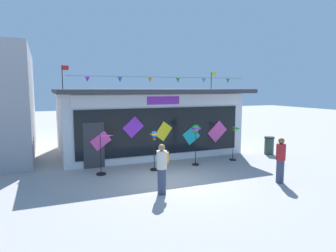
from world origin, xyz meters
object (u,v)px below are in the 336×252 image
wind_spinner_center_right (236,136)px  person_near_camera (281,160)px  trash_bin (269,145)px  kite_shop_building (145,120)px  wind_spinner_far_left (105,147)px  person_mid_plaza (162,168)px  wind_spinner_center_left (196,133)px  wind_spinner_left (154,142)px

wind_spinner_center_right → person_near_camera: 3.71m
trash_bin → person_near_camera: bearing=-126.5°
kite_shop_building → wind_spinner_far_left: (-3.00, -3.96, -0.62)m
kite_shop_building → person_mid_plaza: size_ratio=5.61×
wind_spinner_center_left → wind_spinner_center_right: bearing=3.8°
kite_shop_building → wind_spinner_center_left: kite_shop_building is taller
person_near_camera → trash_bin: size_ratio=1.79×
wind_spinner_center_right → trash_bin: size_ratio=1.77×
wind_spinner_center_left → wind_spinner_center_right: (2.27, 0.15, -0.29)m
wind_spinner_left → trash_bin: 6.79m
wind_spinner_left → wind_spinner_center_left: (2.04, 0.10, 0.26)m
trash_bin → person_mid_plaza: bearing=-154.9°
wind_spinner_left → person_near_camera: wind_spinner_left is taller
person_mid_plaza → trash_bin: (7.48, 3.51, -0.41)m
wind_spinner_center_right → trash_bin: 2.55m
wind_spinner_far_left → trash_bin: size_ratio=1.78×
wind_spinner_center_right → kite_shop_building: bearing=130.6°
wind_spinner_left → wind_spinner_center_right: (4.30, 0.25, -0.03)m
kite_shop_building → wind_spinner_center_left: 4.21m
wind_spinner_center_right → wind_spinner_far_left: bearing=-179.5°
wind_spinner_left → wind_spinner_center_right: bearing=3.3°
wind_spinner_left → person_near_camera: 5.05m
kite_shop_building → person_mid_plaza: 7.27m
wind_spinner_center_left → person_near_camera: wind_spinner_center_left is taller
wind_spinner_center_right → person_near_camera: (-0.59, -3.64, -0.34)m
wind_spinner_center_right → trash_bin: bearing=9.6°
wind_spinner_far_left → trash_bin: (8.75, 0.46, -0.64)m
wind_spinner_left → person_mid_plaza: 2.97m
wind_spinner_far_left → wind_spinner_center_right: wind_spinner_far_left is taller
wind_spinner_far_left → trash_bin: 8.79m
person_mid_plaza → wind_spinner_center_right: bearing=77.3°
person_mid_plaza → person_near_camera: bearing=39.0°
kite_shop_building → trash_bin: bearing=-31.3°
wind_spinner_left → person_near_camera: bearing=-42.4°
wind_spinner_center_left → trash_bin: (4.68, 0.56, -1.01)m
wind_spinner_far_left → trash_bin: bearing=3.0°
wind_spinner_far_left → wind_spinner_left: 2.05m
wind_spinner_far_left → person_mid_plaza: 3.31m
trash_bin → wind_spinner_far_left: bearing=-177.0°
kite_shop_building → trash_bin: (5.76, -3.50, -1.26)m
kite_shop_building → wind_spinner_left: bearing=-103.0°
wind_spinner_far_left → kite_shop_building: bearing=52.9°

